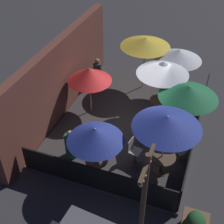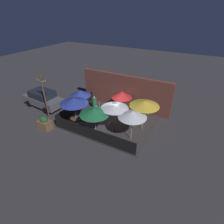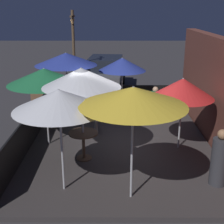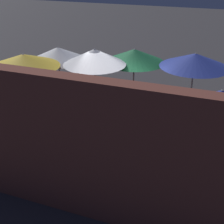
{
  "view_description": "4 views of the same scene",
  "coord_description": "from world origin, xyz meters",
  "px_view_note": "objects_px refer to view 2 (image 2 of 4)",
  "views": [
    {
      "loc": [
        -9.11,
        -2.66,
        8.26
      ],
      "look_at": [
        -0.82,
        0.39,
        1.21
      ],
      "focal_mm": 50.0,
      "sensor_mm": 36.0,
      "label": 1
    },
    {
      "loc": [
        5.84,
        -10.5,
        8.17
      ],
      "look_at": [
        0.14,
        0.14,
        0.96
      ],
      "focal_mm": 28.0,
      "sensor_mm": 36.0,
      "label": 2
    },
    {
      "loc": [
        8.51,
        -0.19,
        4.02
      ],
      "look_at": [
        -0.26,
        -0.22,
        1.03
      ],
      "focal_mm": 50.0,
      "sensor_mm": 36.0,
      "label": 3
    },
    {
      "loc": [
        -2.87,
        7.64,
        5.1
      ],
      "look_at": [
        -0.01,
        0.03,
        1.06
      ],
      "focal_mm": 50.0,
      "sensor_mm": 36.0,
      "label": 4
    }
  ],
  "objects_px": {
    "patio_umbrella_5": "(145,103)",
    "parked_car_0": "(43,99)",
    "patio_umbrella_4": "(122,94)",
    "dining_table_1": "(82,106)",
    "patio_chair_2": "(80,126)",
    "patio_chair_3": "(86,115)",
    "patio_umbrella_6": "(94,111)",
    "patio_chair_1": "(98,106)",
    "dining_table_2": "(114,124)",
    "planter_box": "(44,123)",
    "patio_umbrella_1": "(80,93)",
    "dining_table_0": "(76,119)",
    "patio_umbrella_2": "(115,105)",
    "patio_umbrella_3": "(132,114)",
    "patron_0": "(145,109)",
    "patio_chair_0": "(97,117)",
    "patio_umbrella_0": "(74,101)",
    "light_post": "(44,95)",
    "patron_1": "(94,103)"
  },
  "relations": [
    {
      "from": "patio_umbrella_5",
      "to": "parked_car_0",
      "type": "height_order",
      "value": "patio_umbrella_5"
    },
    {
      "from": "patio_umbrella_4",
      "to": "dining_table_1",
      "type": "xyz_separation_m",
      "value": [
        -3.15,
        -1.56,
        -1.18
      ]
    },
    {
      "from": "dining_table_1",
      "to": "patio_chair_2",
      "type": "xyz_separation_m",
      "value": [
        1.69,
        -2.47,
        -0.08
      ]
    },
    {
      "from": "patio_chair_3",
      "to": "patio_umbrella_6",
      "type": "bearing_deg",
      "value": 63.46
    },
    {
      "from": "patio_chair_1",
      "to": "patio_chair_3",
      "type": "distance_m",
      "value": 1.68
    },
    {
      "from": "dining_table_2",
      "to": "planter_box",
      "type": "xyz_separation_m",
      "value": [
        -4.99,
        -2.17,
        -0.21
      ]
    },
    {
      "from": "dining_table_2",
      "to": "patio_umbrella_1",
      "type": "bearing_deg",
      "value": 163.76
    },
    {
      "from": "dining_table_0",
      "to": "dining_table_2",
      "type": "distance_m",
      "value": 3.06
    },
    {
      "from": "patio_umbrella_1",
      "to": "patio_umbrella_2",
      "type": "relative_size",
      "value": 0.85
    },
    {
      "from": "patio_umbrella_6",
      "to": "dining_table_0",
      "type": "distance_m",
      "value": 2.5
    },
    {
      "from": "patio_umbrella_2",
      "to": "patio_umbrella_4",
      "type": "distance_m",
      "value": 2.81
    },
    {
      "from": "patio_umbrella_1",
      "to": "dining_table_0",
      "type": "distance_m",
      "value": 2.48
    },
    {
      "from": "patio_umbrella_3",
      "to": "patron_0",
      "type": "xyz_separation_m",
      "value": [
        -0.22,
        3.5,
        -1.48
      ]
    },
    {
      "from": "patio_umbrella_4",
      "to": "parked_car_0",
      "type": "height_order",
      "value": "patio_umbrella_4"
    },
    {
      "from": "patio_umbrella_5",
      "to": "patio_chair_0",
      "type": "distance_m",
      "value": 3.97
    },
    {
      "from": "patio_umbrella_1",
      "to": "dining_table_1",
      "type": "relative_size",
      "value": 2.75
    },
    {
      "from": "dining_table_2",
      "to": "patio_chair_2",
      "type": "distance_m",
      "value": 2.55
    },
    {
      "from": "patio_umbrella_4",
      "to": "parked_car_0",
      "type": "bearing_deg",
      "value": -162.2
    },
    {
      "from": "dining_table_0",
      "to": "parked_car_0",
      "type": "height_order",
      "value": "parked_car_0"
    },
    {
      "from": "dining_table_2",
      "to": "patio_chair_2",
      "type": "height_order",
      "value": "patio_chair_2"
    },
    {
      "from": "patio_umbrella_0",
      "to": "patio_umbrella_3",
      "type": "bearing_deg",
      "value": 6.32
    },
    {
      "from": "planter_box",
      "to": "patio_umbrella_5",
      "type": "bearing_deg",
      "value": 26.3
    },
    {
      "from": "dining_table_1",
      "to": "patio_chair_3",
      "type": "distance_m",
      "value": 1.42
    },
    {
      "from": "patio_umbrella_6",
      "to": "patio_chair_0",
      "type": "bearing_deg",
      "value": 117.54
    },
    {
      "from": "dining_table_1",
      "to": "patio_chair_1",
      "type": "bearing_deg",
      "value": 32.12
    },
    {
      "from": "dining_table_0",
      "to": "planter_box",
      "type": "xyz_separation_m",
      "value": [
        -2.04,
        -1.37,
        -0.21
      ]
    },
    {
      "from": "patio_chair_1",
      "to": "patron_0",
      "type": "distance_m",
      "value": 4.1
    },
    {
      "from": "patio_umbrella_3",
      "to": "dining_table_0",
      "type": "xyz_separation_m",
      "value": [
        -4.43,
        -0.49,
        -1.49
      ]
    },
    {
      "from": "patio_umbrella_0",
      "to": "patio_chair_0",
      "type": "distance_m",
      "value": 2.36
    },
    {
      "from": "patio_umbrella_2",
      "to": "patio_umbrella_1",
      "type": "bearing_deg",
      "value": 163.76
    },
    {
      "from": "patio_umbrella_3",
      "to": "patio_umbrella_4",
      "type": "distance_m",
      "value": 3.72
    },
    {
      "from": "patio_umbrella_0",
      "to": "planter_box",
      "type": "bearing_deg",
      "value": -146.07
    },
    {
      "from": "dining_table_2",
      "to": "patio_chair_1",
      "type": "relative_size",
      "value": 0.84
    },
    {
      "from": "patio_umbrella_0",
      "to": "patio_umbrella_5",
      "type": "bearing_deg",
      "value": 22.66
    },
    {
      "from": "dining_table_2",
      "to": "patio_umbrella_2",
      "type": "bearing_deg",
      "value": 90.0
    },
    {
      "from": "patio_umbrella_4",
      "to": "dining_table_1",
      "type": "relative_size",
      "value": 2.68
    },
    {
      "from": "patio_umbrella_5",
      "to": "dining_table_1",
      "type": "distance_m",
      "value": 5.88
    },
    {
      "from": "patio_chair_2",
      "to": "light_post",
      "type": "relative_size",
      "value": 0.24
    },
    {
      "from": "dining_table_0",
      "to": "patio_chair_2",
      "type": "xyz_separation_m",
      "value": [
        0.78,
        -0.54,
        -0.08
      ]
    },
    {
      "from": "patio_umbrella_2",
      "to": "patio_umbrella_3",
      "type": "xyz_separation_m",
      "value": [
        1.48,
        -0.31,
        -0.14
      ]
    },
    {
      "from": "patio_umbrella_1",
      "to": "patio_chair_0",
      "type": "relative_size",
      "value": 2.2
    },
    {
      "from": "patio_umbrella_4",
      "to": "patio_chair_2",
      "type": "height_order",
      "value": "patio_umbrella_4"
    },
    {
      "from": "patio_umbrella_3",
      "to": "patio_chair_1",
      "type": "xyz_separation_m",
      "value": [
        -4.11,
        2.21,
        -1.58
      ]
    },
    {
      "from": "patio_umbrella_2",
      "to": "patron_1",
      "type": "bearing_deg",
      "value": 145.07
    },
    {
      "from": "patio_umbrella_0",
      "to": "patio_umbrella_1",
      "type": "bearing_deg",
      "value": 115.22
    },
    {
      "from": "patio_chair_3",
      "to": "light_post",
      "type": "relative_size",
      "value": 0.24
    },
    {
      "from": "patio_umbrella_1",
      "to": "patio_umbrella_6",
      "type": "xyz_separation_m",
      "value": [
        2.91,
        -2.26,
        0.18
      ]
    },
    {
      "from": "patio_umbrella_3",
      "to": "patio_chair_3",
      "type": "xyz_separation_m",
      "value": [
        -4.25,
        0.53,
        -1.58
      ]
    },
    {
      "from": "parked_car_0",
      "to": "patio_chair_0",
      "type": "bearing_deg",
      "value": 4.07
    },
    {
      "from": "dining_table_1",
      "to": "patron_1",
      "type": "distance_m",
      "value": 1.31
    }
  ]
}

